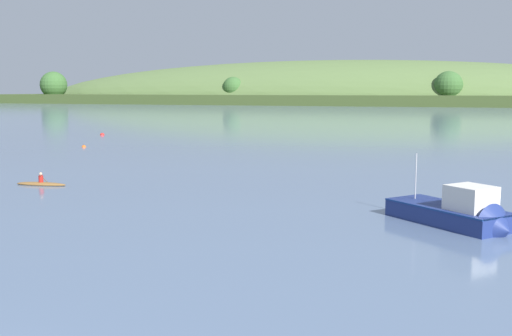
# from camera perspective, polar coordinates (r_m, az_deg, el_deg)

# --- Properties ---
(far_shoreline_hill) EXTENTS (405.74, 90.26, 41.67)m
(far_shoreline_hill) POSITION_cam_1_polar(r_m,az_deg,el_deg) (292.03, 7.49, 6.17)
(far_shoreline_hill) COLOR #3C4E24
(far_shoreline_hill) RESTS_ON ground
(fishing_boat_moored) EXTENTS (6.71, 6.15, 4.16)m
(fishing_boat_moored) POSITION_cam_1_polar(r_m,az_deg,el_deg) (31.01, 18.81, -4.36)
(fishing_boat_moored) COLOR navy
(fishing_boat_moored) RESTS_ON ground
(canoe_with_paddler) EXTENTS (3.85, 1.58, 1.02)m
(canoe_with_paddler) POSITION_cam_1_polar(r_m,az_deg,el_deg) (44.56, -19.83, -1.42)
(canoe_with_paddler) COLOR brown
(canoe_with_paddler) RESTS_ON ground
(mooring_buoy_foreground) EXTENTS (0.48, 0.48, 0.56)m
(mooring_buoy_foreground) POSITION_cam_1_polar(r_m,az_deg,el_deg) (72.67, -16.11, 1.94)
(mooring_buoy_foreground) COLOR #EA5B19
(mooring_buoy_foreground) RESTS_ON ground
(mooring_buoy_midchannel) EXTENTS (0.64, 0.64, 0.72)m
(mooring_buoy_midchannel) POSITION_cam_1_polar(r_m,az_deg,el_deg) (91.18, -14.47, 3.06)
(mooring_buoy_midchannel) COLOR red
(mooring_buoy_midchannel) RESTS_ON ground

